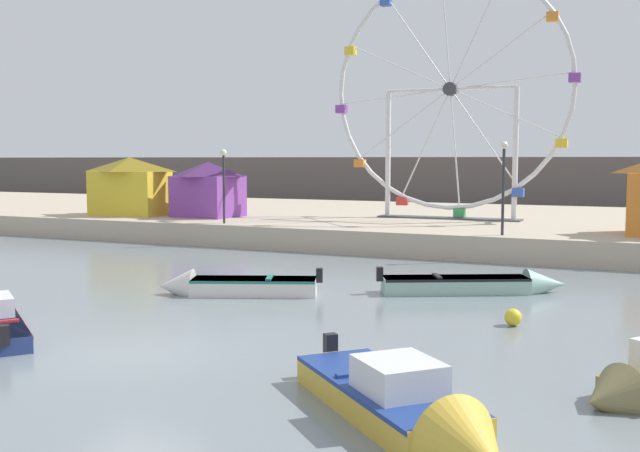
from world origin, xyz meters
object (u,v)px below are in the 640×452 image
(motorboat_white_red_stripe, at_px, (229,286))
(ferris_wheel_white_frame, at_px, (450,93))
(motorboat_mustard_yellow, at_px, (412,411))
(promenade_lamp_far, at_px, (224,175))
(carnival_booth_purple_stall, at_px, (208,188))
(promenade_lamp_near, at_px, (504,174))
(motorboat_seafoam, at_px, (482,284))
(mooring_buoy_orange, at_px, (513,317))
(carnival_booth_yellow_awning, at_px, (130,185))

(motorboat_white_red_stripe, relative_size, ferris_wheel_white_frame, 0.38)
(motorboat_mustard_yellow, height_order, promenade_lamp_far, promenade_lamp_far)
(carnival_booth_purple_stall, bearing_deg, promenade_lamp_near, -7.66)
(ferris_wheel_white_frame, height_order, carnival_booth_purple_stall, ferris_wheel_white_frame)
(motorboat_seafoam, bearing_deg, ferris_wheel_white_frame, 81.61)
(carnival_booth_purple_stall, height_order, mooring_buoy_orange, carnival_booth_purple_stall)
(motorboat_seafoam, relative_size, ferris_wheel_white_frame, 0.43)
(promenade_lamp_far, bearing_deg, promenade_lamp_near, -0.10)
(ferris_wheel_white_frame, height_order, carnival_booth_yellow_awning, ferris_wheel_white_frame)
(motorboat_seafoam, bearing_deg, carnival_booth_purple_stall, 120.48)
(motorboat_white_red_stripe, relative_size, carnival_booth_purple_stall, 1.32)
(motorboat_mustard_yellow, xyz_separation_m, motorboat_seafoam, (-1.60, 12.46, -0.05))
(promenade_lamp_near, distance_m, promenade_lamp_far, 13.54)
(ferris_wheel_white_frame, bearing_deg, motorboat_mustard_yellow, -76.37)
(carnival_booth_yellow_awning, xyz_separation_m, promenade_lamp_near, (21.37, -2.63, 0.85))
(mooring_buoy_orange, bearing_deg, motorboat_white_red_stripe, 175.28)
(carnival_booth_yellow_awning, bearing_deg, promenade_lamp_near, -11.89)
(carnival_booth_purple_stall, xyz_separation_m, carnival_booth_yellow_awning, (-4.71, -0.75, 0.12))
(promenade_lamp_near, bearing_deg, carnival_booth_yellow_awning, 172.97)
(motorboat_mustard_yellow, bearing_deg, promenade_lamp_far, 171.42)
(mooring_buoy_orange, bearing_deg, promenade_lamp_near, 102.09)
(carnival_booth_purple_stall, height_order, promenade_lamp_near, promenade_lamp_near)
(motorboat_mustard_yellow, height_order, motorboat_seafoam, motorboat_mustard_yellow)
(motorboat_white_red_stripe, height_order, promenade_lamp_far, promenade_lamp_far)
(carnival_booth_purple_stall, bearing_deg, promenade_lamp_far, -43.30)
(motorboat_mustard_yellow, distance_m, promenade_lamp_far, 26.04)
(carnival_booth_yellow_awning, bearing_deg, mooring_buoy_orange, -36.52)
(ferris_wheel_white_frame, relative_size, carnival_booth_yellow_awning, 2.87)
(motorboat_seafoam, xyz_separation_m, carnival_booth_yellow_awning, (-22.25, 10.45, 2.48))
(motorboat_white_red_stripe, relative_size, carnival_booth_yellow_awning, 1.09)
(motorboat_mustard_yellow, bearing_deg, promenade_lamp_near, 140.11)
(ferris_wheel_white_frame, xyz_separation_m, carnival_booth_yellow_awning, (-17.15, -4.74, -4.89))
(carnival_booth_purple_stall, bearing_deg, ferris_wheel_white_frame, 21.58)
(motorboat_seafoam, height_order, ferris_wheel_white_frame, ferris_wheel_white_frame)
(carnival_booth_purple_stall, height_order, promenade_lamp_far, promenade_lamp_far)
(motorboat_seafoam, xyz_separation_m, carnival_booth_purple_stall, (-17.54, 11.20, 2.36))
(motorboat_seafoam, relative_size, promenade_lamp_far, 1.56)
(motorboat_mustard_yellow, height_order, ferris_wheel_white_frame, ferris_wheel_white_frame)
(motorboat_mustard_yellow, bearing_deg, mooring_buoy_orange, 132.29)
(ferris_wheel_white_frame, relative_size, mooring_buoy_orange, 29.80)
(motorboat_mustard_yellow, height_order, carnival_booth_purple_stall, carnival_booth_purple_stall)
(motorboat_seafoam, relative_size, carnival_booth_purple_stall, 1.50)
(carnival_booth_purple_stall, bearing_deg, motorboat_white_red_stripe, -51.07)
(promenade_lamp_far, bearing_deg, motorboat_seafoam, -28.52)
(motorboat_seafoam, bearing_deg, motorboat_white_red_stripe, 179.79)
(carnival_booth_yellow_awning, bearing_deg, promenade_lamp_far, -23.31)
(carnival_booth_yellow_awning, xyz_separation_m, promenade_lamp_far, (7.83, -2.61, 0.71))
(promenade_lamp_near, bearing_deg, promenade_lamp_far, 179.90)
(motorboat_white_red_stripe, xyz_separation_m, carnival_booth_purple_stall, (-10.40, 14.80, 2.36))
(motorboat_white_red_stripe, distance_m, carnival_booth_yellow_awning, 20.78)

